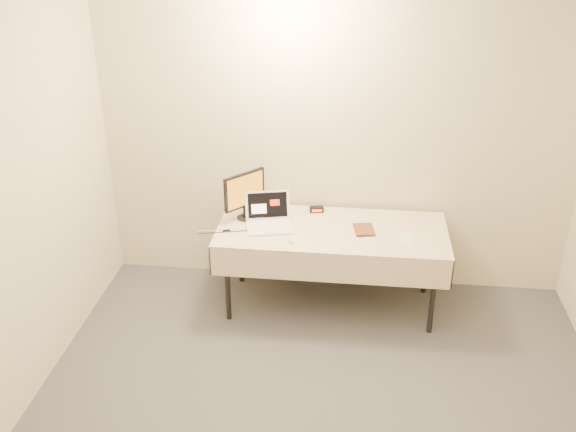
# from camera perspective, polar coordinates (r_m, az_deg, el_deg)

# --- Properties ---
(back_wall) EXTENTS (4.00, 0.10, 2.70)m
(back_wall) POSITION_cam_1_polar(r_m,az_deg,el_deg) (5.38, 4.39, 6.91)
(back_wall) COLOR beige
(back_wall) RESTS_ON ground
(table) EXTENTS (1.86, 0.81, 0.74)m
(table) POSITION_cam_1_polar(r_m,az_deg,el_deg) (5.23, 3.92, -1.73)
(table) COLOR black
(table) RESTS_ON ground
(laptop) EXTENTS (0.44, 0.42, 0.25)m
(laptop) POSITION_cam_1_polar(r_m,az_deg,el_deg) (5.23, -1.73, -0.19)
(laptop) COLOR white
(laptop) RESTS_ON table
(monitor) EXTENTS (0.29, 0.31, 0.41)m
(monitor) POSITION_cam_1_polar(r_m,az_deg,el_deg) (5.27, -3.89, 2.13)
(monitor) COLOR black
(monitor) RESTS_ON table
(book) EXTENTS (0.16, 0.05, 0.21)m
(book) POSITION_cam_1_polar(r_m,az_deg,el_deg) (5.14, 5.96, -0.32)
(book) COLOR #99571B
(book) RESTS_ON table
(alarm_clock) EXTENTS (0.13, 0.07, 0.05)m
(alarm_clock) POSITION_cam_1_polar(r_m,az_deg,el_deg) (5.46, 2.56, 0.59)
(alarm_clock) COLOR black
(alarm_clock) RESTS_ON table
(clicker) EXTENTS (0.06, 0.09, 0.02)m
(clicker) POSITION_cam_1_polar(r_m,az_deg,el_deg) (5.00, 0.26, -2.16)
(clicker) COLOR #B8B8BA
(clicker) RESTS_ON table
(paper_form) EXTENTS (0.10, 0.24, 0.00)m
(paper_form) POSITION_cam_1_polar(r_m,az_deg,el_deg) (5.13, 10.38, -1.97)
(paper_form) COLOR beige
(paper_form) RESTS_ON table
(usb_dongle) EXTENTS (0.06, 0.03, 0.01)m
(usb_dongle) POSITION_cam_1_polar(r_m,az_deg,el_deg) (5.18, -5.49, -1.28)
(usb_dongle) COLOR black
(usb_dongle) RESTS_ON table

